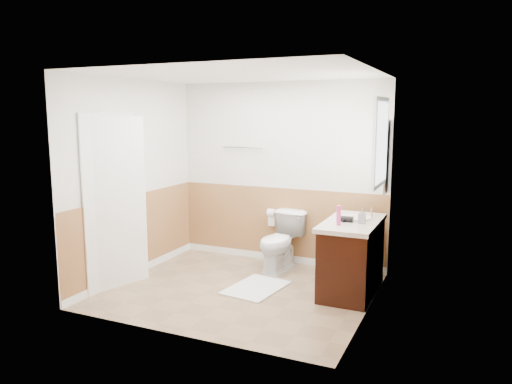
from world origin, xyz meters
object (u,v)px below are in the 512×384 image
at_px(bath_mat, 256,288).
at_px(vanity_cabinet, 352,259).
at_px(soap_dispenser, 362,216).
at_px(toilet, 280,242).
at_px(lotion_bottle, 339,215).

distance_m(bath_mat, vanity_cabinet, 1.18).
xyz_separation_m(bath_mat, soap_dispenser, (1.18, 0.28, 0.93)).
relative_size(bath_mat, soap_dispenser, 4.70).
height_order(toilet, bath_mat, toilet).
xyz_separation_m(toilet, bath_mat, (0.00, -0.78, -0.38)).
height_order(bath_mat, lotion_bottle, lotion_bottle).
bearing_deg(toilet, lotion_bottle, -27.93).
bearing_deg(toilet, vanity_cabinet, -13.58).
bearing_deg(bath_mat, lotion_bottle, 5.31).
xyz_separation_m(vanity_cabinet, lotion_bottle, (-0.10, -0.28, 0.56)).
height_order(bath_mat, soap_dispenser, soap_dispenser).
bearing_deg(lotion_bottle, soap_dispenser, 40.52).
bearing_deg(soap_dispenser, lotion_bottle, -139.48).
distance_m(toilet, soap_dispenser, 1.39).
xyz_separation_m(bath_mat, lotion_bottle, (0.96, 0.09, 0.95)).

